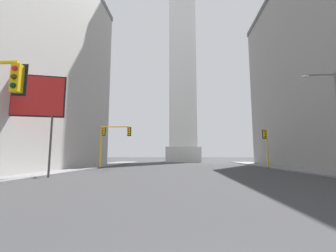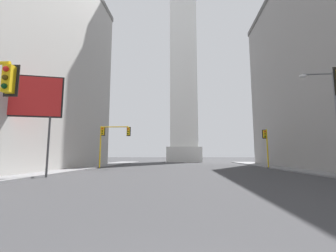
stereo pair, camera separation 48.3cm
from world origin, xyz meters
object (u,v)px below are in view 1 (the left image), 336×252
(obelisk, at_px, (182,48))
(traffic_light_mid_left, at_px, (111,136))
(traffic_light_mid_right, at_px, (266,142))
(billboard_sign, at_px, (28,98))
(street_lamp, at_px, (333,113))

(obelisk, distance_m, traffic_light_mid_left, 43.65)
(traffic_light_mid_right, xyz_separation_m, billboard_sign, (-25.51, -15.77, 3.04))
(street_lamp, relative_size, billboard_sign, 0.99)
(traffic_light_mid_left, xyz_separation_m, street_lamp, (22.50, -12.60, 0.73))
(traffic_light_mid_left, bearing_deg, traffic_light_mid_right, 5.94)
(traffic_light_mid_left, xyz_separation_m, billboard_sign, (-3.01, -13.43, 2.21))
(billboard_sign, bearing_deg, traffic_light_mid_left, 77.37)
(obelisk, height_order, traffic_light_mid_right, obelisk)
(obelisk, distance_m, street_lamp, 53.31)
(traffic_light_mid_left, relative_size, street_lamp, 0.69)
(traffic_light_mid_left, distance_m, billboard_sign, 13.94)
(obelisk, xyz_separation_m, billboard_sign, (-13.52, -44.59, -26.50))
(traffic_light_mid_left, bearing_deg, billboard_sign, -102.63)
(billboard_sign, bearing_deg, obelisk, 73.13)
(obelisk, height_order, traffic_light_mid_left, obelisk)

